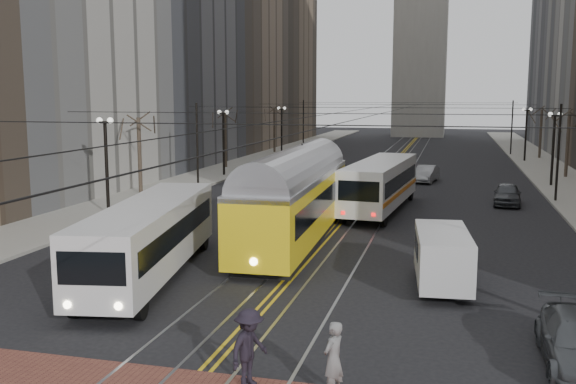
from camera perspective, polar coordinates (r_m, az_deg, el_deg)
The scene contains 17 objects.
ground at distance 18.32m, azimuth -6.21°, elevation -14.36°, with size 260.00×260.00×0.00m, color black.
sidewalk_left at distance 64.69m, azimuth -4.66°, elevation 2.25°, with size 5.00×140.00×0.15m, color gray.
sidewalk_right at distance 61.83m, azimuth 22.65°, elevation 1.33°, with size 5.00×140.00×0.15m, color gray.
streetcar_rails at distance 61.48m, azimuth 8.68°, elevation 1.79°, with size 4.80×130.00×0.02m, color gray.
centre_lines at distance 61.48m, azimuth 8.68°, elevation 1.79°, with size 0.42×130.00×0.01m, color gold.
building_left_far at distance 107.32m, azimuth -2.89°, elevation 15.41°, with size 16.00×20.00×40.00m, color brown.
lamp_posts at distance 45.13m, azimuth 6.67°, elevation 2.99°, with size 27.60×57.20×5.60m.
street_trees at distance 51.55m, azimuth 7.65°, elevation 3.66°, with size 31.68×53.28×5.60m.
trolley_wires at distance 51.07m, azimuth 7.62°, elevation 4.71°, with size 25.96×120.00×6.60m.
transit_bus at distance 25.80m, azimuth -12.14°, elevation -4.25°, with size 2.48×11.91×2.98m, color silver.
streetcar at distance 31.44m, azimuth 0.67°, elevation -1.24°, with size 2.80×15.08×3.55m, color yellow.
rear_bus at distance 40.24m, azimuth 8.23°, elevation 0.52°, with size 2.61×12.00×3.13m, color white.
cargo_van at distance 24.66m, azimuth 13.56°, elevation -5.89°, with size 1.86×4.84×2.14m, color silver.
sedan_grey at distance 44.62m, azimuth 18.92°, elevation -0.18°, with size 1.69×4.19×1.43m, color #3E4145.
sedan_silver at distance 54.65m, azimuth 12.18°, elevation 1.59°, with size 1.47×4.23×1.39m, color #93959A.
pedestrian_b at distance 15.76m, azimuth 4.05°, elevation -14.58°, with size 0.67×0.44×1.84m, color slate.
pedestrian_d at distance 16.20m, azimuth -3.47°, elevation -13.65°, with size 1.27×0.73×1.97m, color black.
Camera 1 is at (6.03, -15.77, 7.11)m, focal length 40.00 mm.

